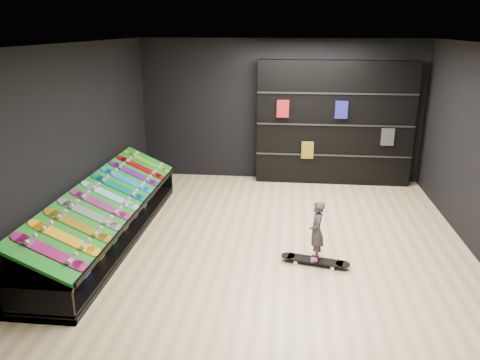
# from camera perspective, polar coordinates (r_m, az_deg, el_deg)

# --- Properties ---
(floor) EXTENTS (6.00, 7.00, 0.01)m
(floor) POSITION_cam_1_polar(r_m,az_deg,el_deg) (7.27, 3.79, -8.14)
(floor) COLOR #D1BB8D
(floor) RESTS_ON ground
(ceiling) EXTENTS (6.00, 7.00, 0.01)m
(ceiling) POSITION_cam_1_polar(r_m,az_deg,el_deg) (6.52, 4.36, 16.22)
(ceiling) COLOR white
(ceiling) RESTS_ON ground
(wall_back) EXTENTS (6.00, 0.02, 3.00)m
(wall_back) POSITION_cam_1_polar(r_m,az_deg,el_deg) (10.16, 4.87, 8.40)
(wall_back) COLOR black
(wall_back) RESTS_ON ground
(wall_front) EXTENTS (6.00, 0.02, 3.00)m
(wall_front) POSITION_cam_1_polar(r_m,az_deg,el_deg) (3.48, 1.63, -11.48)
(wall_front) COLOR black
(wall_front) RESTS_ON ground
(wall_left) EXTENTS (0.02, 7.00, 3.00)m
(wall_left) POSITION_cam_1_polar(r_m,az_deg,el_deg) (7.47, -19.66, 3.82)
(wall_left) COLOR black
(wall_left) RESTS_ON ground
(display_rack) EXTENTS (0.90, 4.50, 0.50)m
(display_rack) POSITION_cam_1_polar(r_m,az_deg,el_deg) (7.68, -15.63, -5.27)
(display_rack) COLOR black
(display_rack) RESTS_ON ground
(turf_ramp) EXTENTS (0.92, 4.50, 0.46)m
(turf_ramp) POSITION_cam_1_polar(r_m,az_deg,el_deg) (7.49, -15.57, -2.06)
(turf_ramp) COLOR #0F5F13
(turf_ramp) RESTS_ON display_rack
(back_shelving) EXTENTS (3.22, 0.38, 2.58)m
(back_shelving) POSITION_cam_1_polar(r_m,az_deg,el_deg) (10.06, 11.40, 6.79)
(back_shelving) COLOR black
(back_shelving) RESTS_ON ground
(floor_skateboard) EXTENTS (1.00, 0.43, 0.09)m
(floor_skateboard) POSITION_cam_1_polar(r_m,az_deg,el_deg) (6.81, 9.11, -9.85)
(floor_skateboard) COLOR black
(floor_skateboard) RESTS_ON ground
(child) EXTENTS (0.15, 0.20, 0.52)m
(child) POSITION_cam_1_polar(r_m,az_deg,el_deg) (6.67, 9.24, -7.53)
(child) COLOR black
(child) RESTS_ON floor_skateboard
(display_board_0) EXTENTS (0.93, 0.22, 0.50)m
(display_board_0) POSITION_cam_1_polar(r_m,az_deg,el_deg) (5.90, -22.15, -8.13)
(display_board_0) COLOR #E5198C
(display_board_0) RESTS_ON turf_ramp
(display_board_1) EXTENTS (0.93, 0.22, 0.50)m
(display_board_1) POSITION_cam_1_polar(r_m,az_deg,el_deg) (6.20, -20.54, -6.63)
(display_board_1) COLOR orange
(display_board_1) RESTS_ON turf_ramp
(display_board_2) EXTENTS (0.93, 0.22, 0.50)m
(display_board_2) POSITION_cam_1_polar(r_m,az_deg,el_deg) (6.51, -19.09, -5.27)
(display_board_2) COLOR yellow
(display_board_2) RESTS_ON turf_ramp
(display_board_3) EXTENTS (0.93, 0.22, 0.50)m
(display_board_3) POSITION_cam_1_polar(r_m,az_deg,el_deg) (6.83, -17.77, -4.03)
(display_board_3) COLOR black
(display_board_3) RESTS_ON turf_ramp
(display_board_4) EXTENTS (0.93, 0.22, 0.50)m
(display_board_4) POSITION_cam_1_polar(r_m,az_deg,el_deg) (7.15, -16.58, -2.90)
(display_board_4) COLOR #2626BF
(display_board_4) RESTS_ON turf_ramp
(display_board_5) EXTENTS (0.93, 0.22, 0.50)m
(display_board_5) POSITION_cam_1_polar(r_m,az_deg,el_deg) (7.48, -15.50, -1.86)
(display_board_5) COLOR #0CB2E5
(display_board_5) RESTS_ON turf_ramp
(display_board_6) EXTENTS (0.93, 0.22, 0.50)m
(display_board_6) POSITION_cam_1_polar(r_m,az_deg,el_deg) (7.81, -14.50, -0.92)
(display_board_6) COLOR #0C8C99
(display_board_6) RESTS_ON turf_ramp
(display_board_7) EXTENTS (0.93, 0.22, 0.50)m
(display_board_7) POSITION_cam_1_polar(r_m,az_deg,el_deg) (8.15, -13.59, -0.05)
(display_board_7) COLOR blue
(display_board_7) RESTS_ON turf_ramp
(display_board_8) EXTENTS (0.93, 0.22, 0.50)m
(display_board_8) POSITION_cam_1_polar(r_m,az_deg,el_deg) (8.49, -12.75, 0.75)
(display_board_8) COLOR purple
(display_board_8) RESTS_ON turf_ramp
(display_board_9) EXTENTS (0.93, 0.22, 0.50)m
(display_board_9) POSITION_cam_1_polar(r_m,az_deg,el_deg) (8.83, -11.98, 1.49)
(display_board_9) COLOR red
(display_board_9) RESTS_ON turf_ramp
(display_board_10) EXTENTS (0.93, 0.22, 0.50)m
(display_board_10) POSITION_cam_1_polar(r_m,az_deg,el_deg) (9.18, -11.26, 2.17)
(display_board_10) COLOR green
(display_board_10) RESTS_ON turf_ramp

